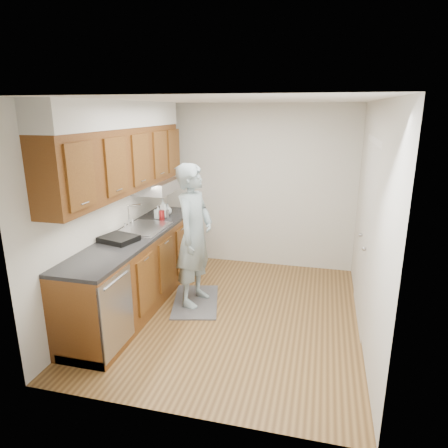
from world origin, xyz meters
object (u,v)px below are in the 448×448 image
Objects in this scene: soap_bottle_a at (163,208)px; dish_rack at (119,239)px; soda_can at (162,215)px; person at (194,226)px; soap_bottle_b at (158,212)px; steel_can at (167,214)px; soap_bottle_c at (167,209)px.

dish_rack is (-0.10, -1.10, -0.11)m from soap_bottle_a.
soda_can reaches higher than dish_rack.
person reaches higher than soap_bottle_a.
soda_can is 1.00m from dish_rack.
soap_bottle_b is 1.06m from dish_rack.
steel_can is (0.10, 0.06, -0.04)m from soap_bottle_b.
person is 0.85m from steel_can.
soap_bottle_a is 2.43× the size of steel_can.
soda_can is at bearing -38.51° from soap_bottle_b.
person is 10.80× the size of soap_bottle_b.
steel_can reaches higher than dish_rack.
soap_bottle_a is 1.46× the size of soap_bottle_b.
steel_can is 1.12m from dish_rack.
person is at bearing -49.21° from soap_bottle_c.
soap_bottle_a is 0.08m from soap_bottle_b.
soap_bottle_c is at bearing 101.26° from dish_rack.
soap_bottle_c is at bearing 48.81° from person.
soap_bottle_b is 1.39× the size of soda_can.
dish_rack is at bearing -92.33° from soap_bottle_b.
steel_can is (0.05, -0.16, -0.03)m from soap_bottle_c.
soap_bottle_b reaches higher than soda_can.
soap_bottle_c is at bearing 108.84° from steel_can.
soap_bottle_a reaches higher than soda_can.
dish_rack is (-0.75, -0.52, -0.06)m from person.
soda_can is (0.03, -0.28, -0.02)m from soap_bottle_c.
soap_bottle_c reaches higher than steel_can.
person reaches higher than soap_bottle_c.
soap_bottle_a is 2.04× the size of soda_can.
steel_can is (0.05, 0.02, -0.08)m from soap_bottle_a.
steel_can is 0.29× the size of dish_rack.
soap_bottle_c is at bearing 77.38° from soap_bottle_b.
steel_can is at bearing 29.17° from soap_bottle_b.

